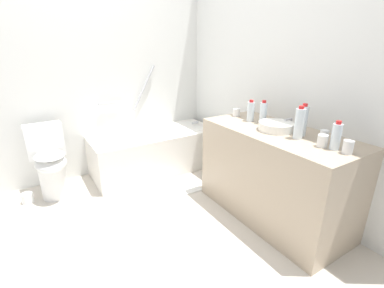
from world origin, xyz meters
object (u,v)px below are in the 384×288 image
at_px(bath_mat, 169,189).
at_px(toilet, 50,162).
at_px(water_bottle_4, 263,113).
at_px(drinking_glass_1, 324,136).
at_px(water_bottle_1, 336,136).
at_px(water_bottle_2, 251,111).
at_px(drinking_glass_0, 236,112).
at_px(bathtub, 155,150).
at_px(sink_faucet, 290,123).
at_px(drinking_glass_2, 348,147).
at_px(sink_basin, 276,126).
at_px(water_bottle_3, 299,123).
at_px(toilet_paper_roll, 27,198).
at_px(drinking_glass_3, 322,141).
at_px(water_bottle_0, 303,121).

bearing_deg(bath_mat, toilet, 152.46).
xyz_separation_m(water_bottle_4, drinking_glass_1, (0.00, -0.61, -0.05)).
distance_m(toilet, water_bottle_1, 2.63).
bearing_deg(water_bottle_2, drinking_glass_0, 86.55).
height_order(bathtub, sink_faucet, bathtub).
bearing_deg(water_bottle_1, drinking_glass_2, -91.32).
bearing_deg(sink_basin, water_bottle_3, -95.23).
distance_m(water_bottle_1, drinking_glass_2, 0.11).
xyz_separation_m(drinking_glass_0, drinking_glass_1, (0.03, -0.95, 0.01)).
bearing_deg(drinking_glass_2, water_bottle_3, 93.44).
bearing_deg(bath_mat, drinking_glass_1, -62.91).
xyz_separation_m(drinking_glass_0, drinking_glass_2, (-0.03, -1.17, 0.01)).
height_order(water_bottle_1, water_bottle_3, water_bottle_3).
xyz_separation_m(bathtub, water_bottle_2, (0.52, -1.10, 0.65)).
height_order(toilet, toilet_paper_roll, toilet).
bearing_deg(drinking_glass_2, bath_mat, 111.62).
xyz_separation_m(toilet, water_bottle_2, (1.69, -1.10, 0.55)).
distance_m(water_bottle_3, water_bottle_4, 0.46).
bearing_deg(drinking_glass_0, water_bottle_3, -94.05).
bearing_deg(drinking_glass_3, water_bottle_1, -68.76).
xyz_separation_m(sink_basin, water_bottle_1, (0.00, -0.52, 0.06)).
distance_m(water_bottle_1, drinking_glass_3, 0.10).
xyz_separation_m(water_bottle_1, drinking_glass_3, (-0.03, 0.07, -0.05)).
distance_m(water_bottle_0, bath_mat, 1.57).
distance_m(water_bottle_4, drinking_glass_2, 0.83).
bearing_deg(water_bottle_4, drinking_glass_2, -93.95).
bearing_deg(toilet_paper_roll, drinking_glass_3, -44.29).
relative_size(sink_faucet, drinking_glass_3, 1.72).
distance_m(toilet, sink_faucet, 2.39).
relative_size(sink_basin, water_bottle_4, 1.36).
xyz_separation_m(sink_faucet, drinking_glass_2, (-0.18, -0.62, 0.01)).
height_order(water_bottle_1, drinking_glass_1, water_bottle_1).
bearing_deg(toilet, bathtub, 88.11).
bearing_deg(toilet, drinking_glass_1, 41.56).
relative_size(sink_faucet, water_bottle_2, 0.75).
distance_m(toilet, sink_basin, 2.25).
xyz_separation_m(water_bottle_0, bath_mat, (-0.66, 1.08, -0.94)).
relative_size(water_bottle_1, drinking_glass_2, 2.20).
distance_m(sink_basin, sink_faucet, 0.18).
bearing_deg(drinking_glass_1, drinking_glass_3, -151.32).
xyz_separation_m(drinking_glass_3, bath_mat, (-0.56, 1.32, -0.86)).
relative_size(water_bottle_1, drinking_glass_1, 2.13).
relative_size(water_bottle_0, water_bottle_2, 1.28).
bearing_deg(drinking_glass_0, bath_mat, 152.60).
bearing_deg(sink_faucet, drinking_glass_1, -106.35).
distance_m(sink_basin, drinking_glass_2, 0.62).
bearing_deg(water_bottle_2, water_bottle_0, -85.11).
bearing_deg(water_bottle_1, bath_mat, 113.00).
relative_size(water_bottle_0, drinking_glass_0, 3.36).
distance_m(bathtub, water_bottle_1, 2.12).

